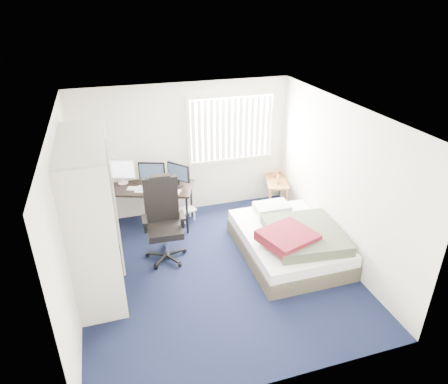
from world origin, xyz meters
TOP-DOWN VIEW (x-y plane):
  - ground at (0.00, 0.00)m, footprint 4.20×4.20m
  - room_shell at (0.00, 0.00)m, footprint 4.20×4.20m
  - window_assembly at (0.90, 2.04)m, footprint 1.72×0.09m
  - closet at (-1.67, 0.27)m, footprint 0.64×1.84m
  - desk at (-0.75, 1.75)m, footprint 1.71×1.21m
  - office_chair at (-0.68, 0.65)m, footprint 0.67×0.67m
  - footstool at (-0.10, 1.65)m, footprint 0.36×0.32m
  - nightstand at (1.75, 1.75)m, footprint 0.60×0.88m
  - bed at (1.26, 0.06)m, footprint 1.51×1.97m
  - pine_box at (-1.65, 0.34)m, footprint 0.45×0.40m

SIDE VIEW (x-z plane):
  - ground at x=0.00m, z-range 0.00..0.00m
  - pine_box at x=-1.65m, z-range 0.00..0.29m
  - footstool at x=-0.10m, z-range 0.07..0.31m
  - bed at x=1.26m, z-range -0.05..0.60m
  - nightstand at x=1.75m, z-range 0.12..0.85m
  - office_chair at x=-0.68m, z-range -0.16..1.22m
  - desk at x=-0.75m, z-range 0.18..1.41m
  - closet at x=-1.67m, z-range 0.24..2.46m
  - room_shell at x=0.00m, z-range -0.59..3.61m
  - window_assembly at x=0.90m, z-range 0.94..2.26m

